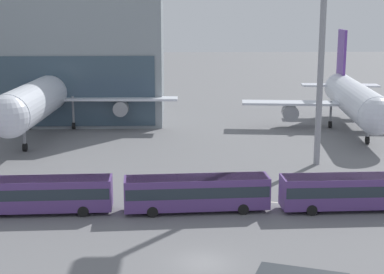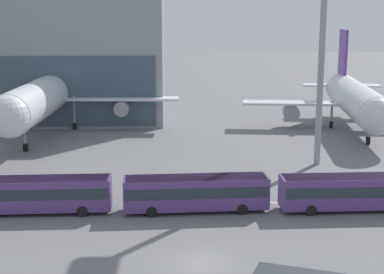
% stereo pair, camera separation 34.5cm
% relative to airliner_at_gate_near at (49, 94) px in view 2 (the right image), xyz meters
% --- Properties ---
extents(ground_plane, '(440.00, 440.00, 0.00)m').
position_rel_airliner_at_gate_near_xyz_m(ground_plane, '(21.19, -49.19, -5.71)').
color(ground_plane, slate).
extents(airliner_at_gate_near, '(39.48, 43.72, 13.74)m').
position_rel_airliner_at_gate_near_xyz_m(airliner_at_gate_near, '(0.00, 0.00, 0.00)').
color(airliner_at_gate_near, silver).
rests_on(airliner_at_gate_near, ground_plane).
extents(airliner_at_gate_far, '(34.68, 34.35, 14.93)m').
position_rel_airliner_at_gate_near_xyz_m(airliner_at_gate_far, '(47.04, -0.37, -0.93)').
color(airliner_at_gate_far, silver).
rests_on(airliner_at_gate_far, ground_plane).
extents(shuttle_bus_1, '(13.38, 3.23, 3.27)m').
position_rel_airliner_at_gate_near_xyz_m(shuttle_bus_1, '(6.73, -37.83, -3.79)').
color(shuttle_bus_1, '#56387A').
rests_on(shuttle_bus_1, ground_plane).
extents(shuttle_bus_2, '(13.43, 3.53, 3.27)m').
position_rel_airliner_at_gate_near_xyz_m(shuttle_bus_2, '(21.18, -37.78, -3.79)').
color(shuttle_bus_2, '#56387A').
rests_on(shuttle_bus_2, ground_plane).
extents(shuttle_bus_3, '(13.37, 3.16, 3.27)m').
position_rel_airliner_at_gate_near_xyz_m(shuttle_bus_3, '(35.62, -37.89, -3.79)').
color(shuttle_bus_3, '#56387A').
rests_on(shuttle_bus_3, ground_plane).
extents(floodlight_mast, '(3.04, 3.04, 29.34)m').
position_rel_airliner_at_gate_near_xyz_m(floodlight_mast, '(36.32, -21.31, 13.23)').
color(floodlight_mast, gray).
rests_on(floodlight_mast, ground_plane).
extents(lane_stripe_2, '(10.61, 4.57, 0.01)m').
position_rel_airliner_at_gate_near_xyz_m(lane_stripe_2, '(26.95, -34.74, -5.71)').
color(lane_stripe_2, silver).
rests_on(lane_stripe_2, ground_plane).
extents(lane_stripe_4, '(8.58, 1.02, 0.01)m').
position_rel_airliner_at_gate_near_xyz_m(lane_stripe_4, '(6.26, -32.49, -5.71)').
color(lane_stripe_4, silver).
rests_on(lane_stripe_4, ground_plane).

